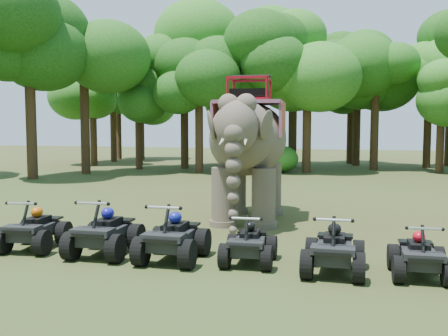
{
  "coord_description": "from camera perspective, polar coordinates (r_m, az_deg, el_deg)",
  "views": [
    {
      "loc": [
        3.81,
        -12.08,
        3.06
      ],
      "look_at": [
        0.0,
        1.2,
        1.9
      ],
      "focal_mm": 40.0,
      "sensor_mm": 36.0,
      "label": 1
    }
  ],
  "objects": [
    {
      "name": "elephant",
      "position": [
        16.21,
        2.85,
        2.35
      ],
      "size": [
        3.0,
        5.85,
        4.74
      ],
      "primitive_type": null,
      "rotation": [
        0.0,
        0.0,
        0.09
      ],
      "color": "brown",
      "rests_on": "ground"
    },
    {
      "name": "tree_36",
      "position": [
        37.83,
        7.89,
        8.41
      ],
      "size": [
        7.65,
        7.65,
        10.94
      ],
      "primitive_type": null,
      "color": "#195114",
      "rests_on": "ground"
    },
    {
      "name": "atv_0",
      "position": [
        13.35,
        -20.88,
        -5.97
      ],
      "size": [
        1.48,
        1.87,
        1.28
      ],
      "primitive_type": null,
      "rotation": [
        0.0,
        0.0,
        0.13
      ],
      "color": "black",
      "rests_on": "ground"
    },
    {
      "name": "atv_4",
      "position": [
        10.72,
        12.47,
        -8.4
      ],
      "size": [
        1.28,
        1.74,
        1.27
      ],
      "primitive_type": null,
      "rotation": [
        0.0,
        0.0,
        0.02
      ],
      "color": "black",
      "rests_on": "ground"
    },
    {
      "name": "tree_37",
      "position": [
        40.06,
        -14.72,
        5.66
      ],
      "size": [
        5.27,
        5.27,
        7.52
      ],
      "primitive_type": null,
      "color": "#195114",
      "rests_on": "ground"
    },
    {
      "name": "tree_38",
      "position": [
        43.91,
        -12.55,
        5.42
      ],
      "size": [
        5.06,
        5.06,
        7.23
      ],
      "primitive_type": null,
      "color": "#195114",
      "rests_on": "ground"
    },
    {
      "name": "tree_32",
      "position": [
        33.14,
        3.25,
        7.53
      ],
      "size": [
        6.49,
        6.49,
        9.28
      ],
      "primitive_type": null,
      "color": "#195114",
      "rests_on": "ground"
    },
    {
      "name": "tree_47",
      "position": [
        47.2,
        -11.98,
        5.41
      ],
      "size": [
        5.1,
        5.1,
        7.28
      ],
      "primitive_type": null,
      "color": "#195114",
      "rests_on": "ground"
    },
    {
      "name": "ground",
      "position": [
        13.03,
        -1.47,
        -8.79
      ],
      "size": [
        110.0,
        110.0,
        0.0
      ],
      "primitive_type": "plane",
      "color": "#47381E",
      "rests_on": "ground"
    },
    {
      "name": "tree_33",
      "position": [
        40.01,
        0.89,
        5.45
      ],
      "size": [
        4.91,
        4.91,
        7.01
      ],
      "primitive_type": null,
      "color": "#195114",
      "rests_on": "ground"
    },
    {
      "name": "tree_28",
      "position": [
        30.94,
        -21.28,
        7.92
      ],
      "size": [
        6.88,
        6.88,
        9.83
      ],
      "primitive_type": null,
      "color": "#195114",
      "rests_on": "ground"
    },
    {
      "name": "atv_2",
      "position": [
        11.5,
        -5.86,
        -7.18
      ],
      "size": [
        1.41,
        1.88,
        1.36
      ],
      "primitive_type": null,
      "rotation": [
        0.0,
        0.0,
        0.04
      ],
      "color": "black",
      "rests_on": "ground"
    },
    {
      "name": "tree_2",
      "position": [
        35.35,
        23.55,
        4.97
      ],
      "size": [
        4.76,
        4.76,
        6.81
      ],
      "primitive_type": null,
      "color": "#195114",
      "rests_on": "ground"
    },
    {
      "name": "tree_41",
      "position": [
        45.99,
        -9.44,
        5.58
      ],
      "size": [
        5.22,
        5.22,
        7.46
      ],
      "primitive_type": null,
      "color": "#195114",
      "rests_on": "ground"
    },
    {
      "name": "atv_1",
      "position": [
        12.26,
        -13.47,
        -6.49
      ],
      "size": [
        1.46,
        1.93,
        1.38
      ],
      "primitive_type": null,
      "rotation": [
        0.0,
        0.0,
        0.06
      ],
      "color": "black",
      "rests_on": "ground"
    },
    {
      "name": "tree_1",
      "position": [
        36.41,
        16.88,
        6.74
      ],
      "size": [
        6.19,
        6.19,
        8.84
      ],
      "primitive_type": null,
      "color": "#195114",
      "rests_on": "ground"
    },
    {
      "name": "tree_40",
      "position": [
        41.85,
        14.25,
        5.65
      ],
      "size": [
        5.3,
        5.3,
        7.56
      ],
      "primitive_type": null,
      "color": "#195114",
      "rests_on": "ground"
    },
    {
      "name": "tree_43",
      "position": [
        39.41,
        22.29,
        5.92
      ],
      "size": [
        5.7,
        5.7,
        8.14
      ],
      "primitive_type": null,
      "color": "#195114",
      "rests_on": "ground"
    },
    {
      "name": "atv_5",
      "position": [
        10.96,
        21.45,
        -8.68
      ],
      "size": [
        1.21,
        1.6,
        1.14
      ],
      "primitive_type": null,
      "rotation": [
        0.0,
        0.0,
        0.06
      ],
      "color": "black",
      "rests_on": "ground"
    },
    {
      "name": "tree_0",
      "position": [
        33.27,
        9.48,
        7.25
      ],
      "size": [
        6.32,
        6.32,
        9.03
      ],
      "primitive_type": null,
      "color": "#195114",
      "rests_on": "ground"
    },
    {
      "name": "tree_29",
      "position": [
        33.25,
        -15.66,
        7.2
      ],
      "size": [
        6.37,
        6.37,
        9.09
      ],
      "primitive_type": null,
      "color": "#195114",
      "rests_on": "ground"
    },
    {
      "name": "tree_30",
      "position": [
        35.96,
        -9.73,
        5.1
      ],
      "size": [
        4.6,
        4.6,
        6.57
      ],
      "primitive_type": null,
      "color": "#195114",
      "rests_on": "ground"
    },
    {
      "name": "tree_35",
      "position": [
        36.33,
        0.04,
        8.34
      ],
      "size": [
        7.42,
        7.42,
        10.6
      ],
      "primitive_type": null,
      "color": "#195114",
      "rests_on": "ground"
    },
    {
      "name": "tree_31",
      "position": [
        32.76,
        -2.87,
        6.06
      ],
      "size": [
        5.29,
        5.29,
        7.56
      ],
      "primitive_type": null,
      "color": "#195114",
      "rests_on": "ground"
    },
    {
      "name": "atv_3",
      "position": [
        11.23,
        2.89,
        -8.01
      ],
      "size": [
        1.24,
        1.63,
        1.15
      ],
      "primitive_type": null,
      "rotation": [
        0.0,
        0.0,
        0.08
      ],
      "color": "black",
      "rests_on": "ground"
    },
    {
      "name": "tree_34",
      "position": [
        36.14,
        -4.55,
        6.75
      ],
      "size": [
        6.01,
        6.01,
        8.59
      ],
      "primitive_type": null,
      "color": "#195114",
      "rests_on": "ground"
    },
    {
      "name": "tree_39",
      "position": [
        40.11,
        14.96,
        7.25
      ],
      "size": [
        6.83,
        6.83,
        9.75
      ],
      "primitive_type": null,
      "color": "#195114",
      "rests_on": "ground"
    }
  ]
}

